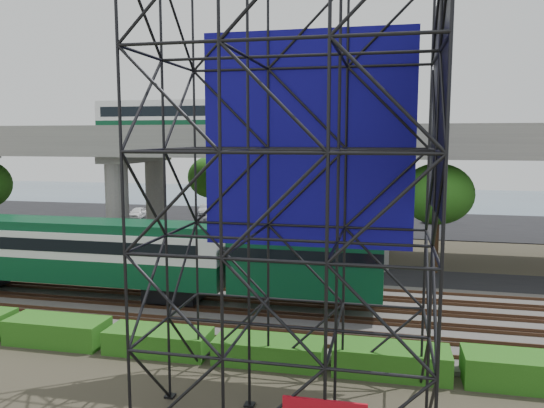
# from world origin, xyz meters

# --- Properties ---
(ground) EXTENTS (140.00, 140.00, 0.00)m
(ground) POSITION_xyz_m (0.00, 0.00, 0.00)
(ground) COLOR #474233
(ground) RESTS_ON ground
(ballast_bed) EXTENTS (90.00, 12.00, 0.20)m
(ballast_bed) POSITION_xyz_m (0.00, 2.00, 0.10)
(ballast_bed) COLOR slate
(ballast_bed) RESTS_ON ground
(service_road) EXTENTS (90.00, 5.00, 0.08)m
(service_road) POSITION_xyz_m (0.00, 10.50, 0.04)
(service_road) COLOR black
(service_road) RESTS_ON ground
(parking_lot) EXTENTS (90.00, 18.00, 0.08)m
(parking_lot) POSITION_xyz_m (0.00, 34.00, 0.04)
(parking_lot) COLOR black
(parking_lot) RESTS_ON ground
(harbor_water) EXTENTS (140.00, 40.00, 0.03)m
(harbor_water) POSITION_xyz_m (0.00, 56.00, 0.01)
(harbor_water) COLOR #41546B
(harbor_water) RESTS_ON ground
(rail_tracks) EXTENTS (90.00, 9.52, 0.16)m
(rail_tracks) POSITION_xyz_m (0.00, 2.00, 0.28)
(rail_tracks) COLOR #472D1E
(rail_tracks) RESTS_ON ballast_bed
(commuter_train) EXTENTS (29.30, 3.06, 4.30)m
(commuter_train) POSITION_xyz_m (-5.28, 2.00, 2.88)
(commuter_train) COLOR black
(commuter_train) RESTS_ON rail_tracks
(overpass) EXTENTS (80.00, 12.00, 12.40)m
(overpass) POSITION_xyz_m (-0.51, 16.00, 8.21)
(overpass) COLOR #9E9B93
(overpass) RESTS_ON ground
(scaffold_tower) EXTENTS (9.36, 6.36, 15.00)m
(scaffold_tower) POSITION_xyz_m (7.63, -7.98, 7.47)
(scaffold_tower) COLOR black
(scaffold_tower) RESTS_ON ground
(hedge_strip) EXTENTS (34.60, 1.80, 1.20)m
(hedge_strip) POSITION_xyz_m (1.01, -4.30, 0.56)
(hedge_strip) COLOR #246216
(hedge_strip) RESTS_ON ground
(trees) EXTENTS (40.94, 16.94, 7.69)m
(trees) POSITION_xyz_m (-4.67, 16.17, 5.57)
(trees) COLOR #382314
(trees) RESTS_ON ground
(suv) EXTENTS (6.18, 4.19, 1.57)m
(suv) POSITION_xyz_m (-14.11, 11.39, 0.87)
(suv) COLOR black
(suv) RESTS_ON service_road
(parked_cars) EXTENTS (36.26, 9.70, 1.30)m
(parked_cars) POSITION_xyz_m (0.92, 33.63, 0.69)
(parked_cars) COLOR white
(parked_cars) RESTS_ON parking_lot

